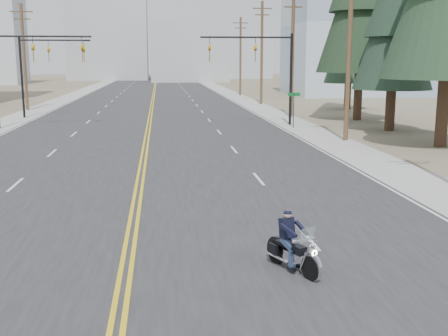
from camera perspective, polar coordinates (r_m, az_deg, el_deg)
ground_plane at (r=12.12m, az=-10.47°, el=-13.58°), size 400.00×400.00×0.00m
road at (r=81.17m, az=-7.18°, el=7.28°), size 20.00×200.00×0.01m
sidewalk_left at (r=82.11m, az=-15.29°, el=7.02°), size 3.00×200.00×0.01m
sidewalk_right at (r=81.85m, az=0.96°, el=7.39°), size 3.00×200.00×0.01m
traffic_mast_left at (r=44.13m, az=-19.75°, el=10.19°), size 7.10×0.26×7.00m
traffic_mast_right at (r=43.76m, az=4.21°, el=10.79°), size 7.10×0.26×7.00m
traffic_mast_far at (r=52.02m, az=-18.11°, el=10.23°), size 6.10×0.26×7.00m
street_sign at (r=42.31m, az=7.10°, el=6.49°), size 0.90×0.06×2.62m
utility_pole_b at (r=35.95m, az=12.62°, el=12.22°), size 2.20×0.30×11.50m
utility_pole_c at (r=50.37m, az=6.96°, el=11.65°), size 2.20×0.30×11.00m
utility_pole_d at (r=65.06m, az=3.86°, el=11.74°), size 2.20×0.30×11.50m
utility_pole_e at (r=81.84m, az=1.69°, el=11.40°), size 2.20×0.30×11.00m
utility_pole_left at (r=60.52m, az=-19.65°, el=10.73°), size 2.20×0.30×10.50m
glass_building at (r=86.92m, az=14.92°, el=13.83°), size 24.00×16.00×20.00m
haze_bldg_b at (r=136.21m, az=-3.58°, el=11.71°), size 18.00×14.00×14.00m
haze_bldg_c at (r=127.23m, az=11.68°, el=12.47°), size 16.00×12.00×18.00m
haze_bldg_d at (r=151.77m, az=-11.70°, el=13.69°), size 20.00×15.00×26.00m
haze_bldg_e at (r=162.81m, az=2.06°, el=11.23°), size 14.00×14.00×12.00m
motorcyclist at (r=13.54m, az=7.07°, el=-7.51°), size 1.51×2.03×1.46m
conifer_mid at (r=42.09m, az=17.06°, el=15.21°), size 5.55×5.55×14.81m
conifer_far at (r=59.87m, az=12.69°, el=13.29°), size 5.05×5.05×13.54m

